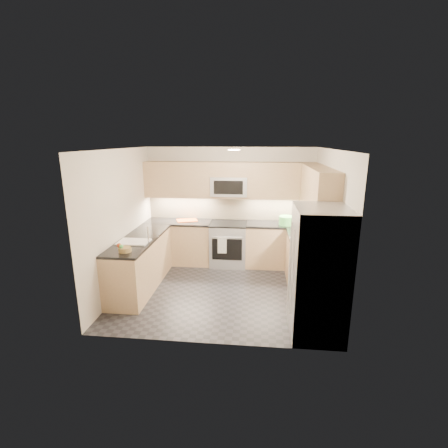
{
  "coord_description": "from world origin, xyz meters",
  "views": [
    {
      "loc": [
        0.6,
        -5.36,
        2.66
      ],
      "look_at": [
        0.0,
        0.35,
        1.15
      ],
      "focal_mm": 26.0,
      "sensor_mm": 36.0,
      "label": 1
    }
  ],
  "objects_px": {
    "utensil_bowl": "(286,221)",
    "gas_range": "(228,244)",
    "cutting_board": "(187,220)",
    "fruit_basket": "(125,250)",
    "microwave": "(229,186)",
    "refrigerator": "(318,272)"
  },
  "relations": [
    {
      "from": "gas_range",
      "to": "refrigerator",
      "type": "distance_m",
      "value": 2.86
    },
    {
      "from": "microwave",
      "to": "utensil_bowl",
      "type": "height_order",
      "value": "microwave"
    },
    {
      "from": "refrigerator",
      "to": "utensil_bowl",
      "type": "bearing_deg",
      "value": 95.83
    },
    {
      "from": "microwave",
      "to": "fruit_basket",
      "type": "bearing_deg",
      "value": -124.34
    },
    {
      "from": "gas_range",
      "to": "cutting_board",
      "type": "distance_m",
      "value": 1.04
    },
    {
      "from": "refrigerator",
      "to": "utensil_bowl",
      "type": "height_order",
      "value": "refrigerator"
    },
    {
      "from": "cutting_board",
      "to": "fruit_basket",
      "type": "height_order",
      "value": "fruit_basket"
    },
    {
      "from": "gas_range",
      "to": "microwave",
      "type": "xyz_separation_m",
      "value": [
        0.0,
        0.12,
        1.24
      ]
    },
    {
      "from": "utensil_bowl",
      "to": "fruit_basket",
      "type": "bearing_deg",
      "value": -143.67
    },
    {
      "from": "gas_range",
      "to": "microwave",
      "type": "relative_size",
      "value": 1.2
    },
    {
      "from": "refrigerator",
      "to": "fruit_basket",
      "type": "xyz_separation_m",
      "value": [
        -2.91,
        0.42,
        0.08
      ]
    },
    {
      "from": "microwave",
      "to": "cutting_board",
      "type": "distance_m",
      "value": 1.19
    },
    {
      "from": "utensil_bowl",
      "to": "cutting_board",
      "type": "relative_size",
      "value": 0.72
    },
    {
      "from": "refrigerator",
      "to": "fruit_basket",
      "type": "distance_m",
      "value": 2.94
    },
    {
      "from": "microwave",
      "to": "refrigerator",
      "type": "distance_m",
      "value": 3.04
    },
    {
      "from": "microwave",
      "to": "fruit_basket",
      "type": "xyz_separation_m",
      "value": [
        -1.46,
        -2.13,
        -0.72
      ]
    },
    {
      "from": "microwave",
      "to": "cutting_board",
      "type": "bearing_deg",
      "value": -177.38
    },
    {
      "from": "microwave",
      "to": "utensil_bowl",
      "type": "distance_m",
      "value": 1.39
    },
    {
      "from": "microwave",
      "to": "fruit_basket",
      "type": "distance_m",
      "value": 2.68
    },
    {
      "from": "utensil_bowl",
      "to": "gas_range",
      "type": "bearing_deg",
      "value": 177.76
    },
    {
      "from": "microwave",
      "to": "refrigerator",
      "type": "relative_size",
      "value": 0.42
    },
    {
      "from": "microwave",
      "to": "refrigerator",
      "type": "bearing_deg",
      "value": -60.38
    }
  ]
}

